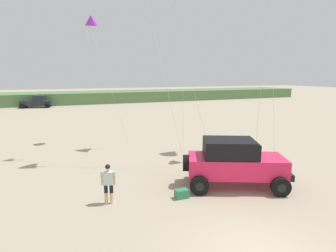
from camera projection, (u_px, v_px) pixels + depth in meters
name	position (u px, v px, depth m)	size (l,w,h in m)	color
ground_plane	(254.00, 250.00, 8.34)	(220.00, 220.00, 0.00)	tan
dune_ridge	(99.00, 97.00, 54.56)	(90.00, 9.43, 2.04)	#567A47
jeep	(234.00, 162.00, 12.93)	(5.00, 3.96, 2.26)	#EA2151
person_watching	(108.00, 182.00, 11.22)	(0.59, 0.41, 1.67)	#DBB28E
cooler_box	(182.00, 194.00, 11.84)	(0.56, 0.36, 0.38)	#2D7F51
distant_pickup	(37.00, 102.00, 45.10)	(4.82, 2.95, 1.98)	#1E232D
kite_red_delta	(89.00, 23.00, 20.72)	(2.72, 3.77, 9.66)	purple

